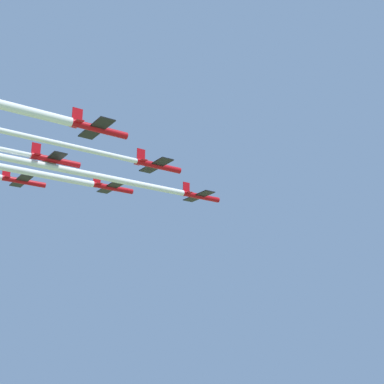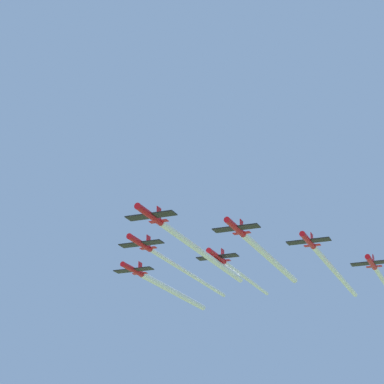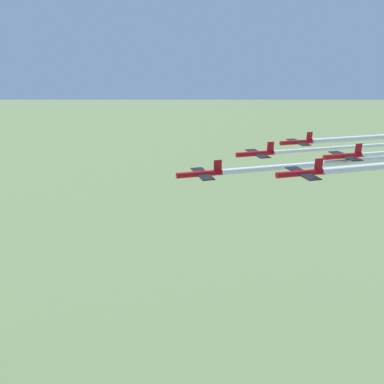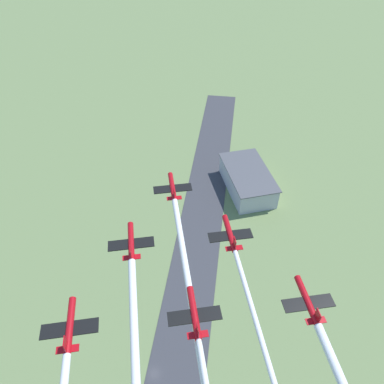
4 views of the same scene
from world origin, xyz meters
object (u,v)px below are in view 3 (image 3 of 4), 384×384
jet_1 (301,173)px  jet_0 (201,174)px  jet_5 (297,142)px  jet_4 (344,156)px  jet_2 (257,153)px

jet_1 → jet_0: bearing=59.5°
jet_5 → jet_4: bearing=-180.0°
jet_4 → jet_2: bearing=59.5°
jet_2 → jet_4: bearing=-120.5°
jet_0 → jet_5: (-34.10, -16.42, 0.51)m
jet_5 → jet_1: bearing=150.5°
jet_0 → jet_5: jet_5 is taller
jet_2 → jet_5: (-17.05, -8.21, -0.23)m
jet_4 → jet_5: 19.21m
jet_1 → jet_5: jet_1 is taller
jet_1 → jet_4: (-17.05, -8.21, -0.17)m
jet_2 → jet_1: bearing=-180.0°
jet_2 → jet_5: 18.93m
jet_1 → jet_5: bearing=-29.5°
jet_0 → jet_5: bearing=-59.5°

